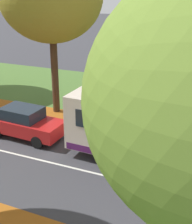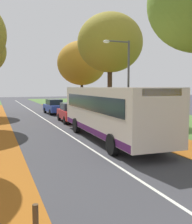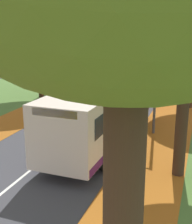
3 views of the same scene
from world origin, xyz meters
name	(u,v)px [view 1 (image 1 of 3)]	position (x,y,z in m)	size (l,w,h in m)	color
grass_verge_right	(83,95)	(9.20, 20.00, 0.00)	(12.00, 90.00, 0.01)	#476B2D
leaf_litter_right	(147,134)	(4.60, 14.00, 0.01)	(2.80, 60.00, 0.00)	#9E5619
road_centre_line	(2,151)	(0.00, 20.00, 0.00)	(0.12, 80.00, 0.01)	silver
streetlamp_right	(155,71)	(3.67, 13.59, 3.74)	(1.89, 0.28, 6.00)	#47474C
bus	(188,135)	(1.78, 11.62, 1.70)	(2.88, 10.47, 2.98)	beige
car_red_lead	(25,122)	(1.79, 19.84, 0.81)	(1.93, 4.27, 1.62)	#B21919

